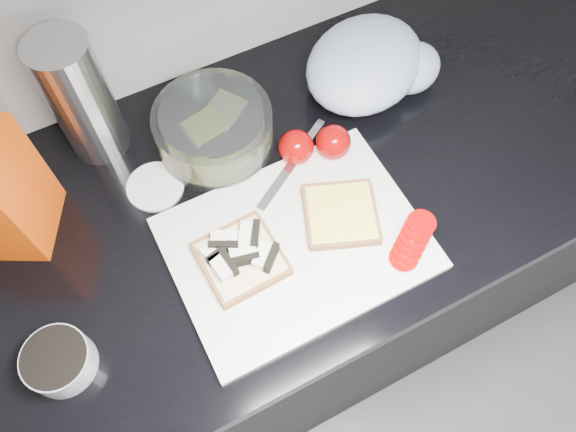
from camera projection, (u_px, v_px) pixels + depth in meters
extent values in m
cube|color=black|center=(243.00, 299.00, 1.36)|extent=(3.50, 0.60, 0.86)
cube|color=black|center=(225.00, 211.00, 0.96)|extent=(3.50, 0.64, 0.04)
cube|color=silver|center=(297.00, 243.00, 0.91)|extent=(0.40, 0.30, 0.01)
cube|color=beige|center=(241.00, 259.00, 0.88)|extent=(0.12, 0.12, 0.02)
cube|color=white|center=(215.00, 248.00, 0.87)|extent=(0.05, 0.03, 0.02)
cube|color=black|center=(215.00, 248.00, 0.87)|extent=(0.05, 0.02, 0.02)
cube|color=white|center=(224.00, 239.00, 0.87)|extent=(0.05, 0.04, 0.02)
cube|color=black|center=(224.00, 239.00, 0.87)|extent=(0.05, 0.03, 0.02)
cube|color=white|center=(247.00, 235.00, 0.88)|extent=(0.04, 0.05, 0.02)
cube|color=black|center=(247.00, 235.00, 0.88)|extent=(0.03, 0.04, 0.02)
cube|color=white|center=(221.00, 267.00, 0.85)|extent=(0.03, 0.04, 0.02)
cube|color=black|center=(221.00, 267.00, 0.85)|extent=(0.02, 0.05, 0.02)
cube|color=white|center=(243.00, 253.00, 0.87)|extent=(0.05, 0.03, 0.02)
cube|color=black|center=(243.00, 253.00, 0.87)|extent=(0.05, 0.02, 0.02)
cube|color=white|center=(264.00, 256.00, 0.86)|extent=(0.05, 0.05, 0.02)
cube|color=black|center=(264.00, 256.00, 0.86)|extent=(0.04, 0.04, 0.02)
cube|color=beige|center=(341.00, 214.00, 0.92)|extent=(0.15, 0.15, 0.02)
cube|color=#FFEA4B|center=(341.00, 212.00, 0.91)|extent=(0.13, 0.13, 0.00)
cylinder|color=#960303|center=(404.00, 258.00, 0.89)|extent=(0.05, 0.05, 0.01)
cylinder|color=#960303|center=(407.00, 251.00, 0.89)|extent=(0.05, 0.05, 0.01)
cylinder|color=#960303|center=(411.00, 244.00, 0.89)|extent=(0.06, 0.06, 0.01)
cylinder|color=#960303|center=(414.00, 237.00, 0.89)|extent=(0.06, 0.06, 0.01)
cylinder|color=#960303|center=(418.00, 230.00, 0.89)|extent=(0.06, 0.06, 0.01)
cylinder|color=#960303|center=(421.00, 223.00, 0.89)|extent=(0.07, 0.07, 0.01)
cube|color=#B9B9BD|center=(282.00, 178.00, 0.96)|extent=(0.13, 0.09, 0.00)
cube|color=#B9B9BD|center=(313.00, 134.00, 0.99)|extent=(0.06, 0.05, 0.01)
cylinder|color=#949999|center=(59.00, 361.00, 0.80)|extent=(0.10, 0.10, 0.05)
cylinder|color=black|center=(54.00, 358.00, 0.78)|extent=(0.09, 0.09, 0.01)
cylinder|color=silver|center=(155.00, 186.00, 0.96)|extent=(0.12, 0.12, 0.01)
cylinder|color=silver|center=(214.00, 130.00, 0.97)|extent=(0.20, 0.20, 0.08)
cube|color=#FFEA4B|center=(207.00, 137.00, 0.97)|extent=(0.07, 0.06, 0.05)
cube|color=#CFCD7C|center=(226.00, 124.00, 1.00)|extent=(0.09, 0.08, 0.02)
cylinder|color=#B0AFB4|center=(81.00, 99.00, 0.90)|extent=(0.10, 0.10, 0.24)
ellipsoid|color=silver|center=(365.00, 64.00, 1.02)|extent=(0.31, 0.28, 0.11)
ellipsoid|color=silver|center=(412.00, 68.00, 1.04)|extent=(0.15, 0.14, 0.08)
sphere|color=#960303|center=(296.00, 147.00, 0.96)|extent=(0.06, 0.06, 0.06)
sphere|color=#960303|center=(333.00, 142.00, 0.97)|extent=(0.06, 0.06, 0.06)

